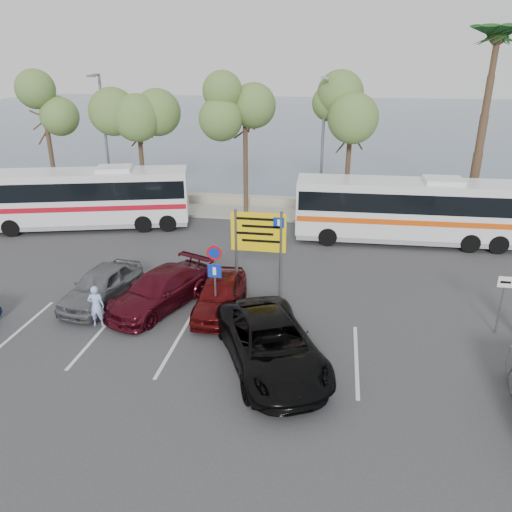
% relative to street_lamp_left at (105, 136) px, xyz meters
% --- Properties ---
extents(ground, '(120.00, 120.00, 0.00)m').
position_rel_street_lamp_left_xyz_m(ground, '(10.00, -13.52, -4.60)').
color(ground, '#353537').
rests_on(ground, ground).
extents(kerb_strip, '(44.00, 2.40, 0.15)m').
position_rel_street_lamp_left_xyz_m(kerb_strip, '(10.00, 0.48, -4.52)').
color(kerb_strip, gray).
rests_on(kerb_strip, ground).
extents(seawall, '(48.00, 0.80, 0.60)m').
position_rel_street_lamp_left_xyz_m(seawall, '(10.00, 2.48, -4.30)').
color(seawall, '#A8A187').
rests_on(seawall, ground).
extents(sea, '(140.00, 140.00, 0.00)m').
position_rel_street_lamp_left_xyz_m(sea, '(10.00, 46.48, -4.59)').
color(sea, '#465770').
rests_on(sea, ground).
extents(tree_far_left, '(3.20, 3.20, 7.60)m').
position_rel_street_lamp_left_xyz_m(tree_far_left, '(-4.00, 0.48, 1.73)').
color(tree_far_left, '#382619').
rests_on(tree_far_left, kerb_strip).
extents(tree_left, '(3.20, 3.20, 7.20)m').
position_rel_street_lamp_left_xyz_m(tree_left, '(2.00, 0.48, 1.41)').
color(tree_left, '#382619').
rests_on(tree_left, kerb_strip).
extents(tree_mid, '(3.20, 3.20, 8.00)m').
position_rel_street_lamp_left_xyz_m(tree_mid, '(8.50, 0.48, 2.06)').
color(tree_mid, '#382619').
rests_on(tree_mid, kerb_strip).
extents(tree_right, '(3.20, 3.20, 7.40)m').
position_rel_street_lamp_left_xyz_m(tree_right, '(14.50, 0.48, 1.57)').
color(tree_right, '#382619').
rests_on(tree_right, kerb_strip).
extents(palm_tree, '(4.80, 4.80, 11.20)m').
position_rel_street_lamp_left_xyz_m(palm_tree, '(21.50, 0.48, 5.27)').
color(palm_tree, '#382619').
rests_on(palm_tree, kerb_strip).
extents(street_lamp_left, '(0.45, 1.15, 8.01)m').
position_rel_street_lamp_left_xyz_m(street_lamp_left, '(0.00, 0.00, 0.00)').
color(street_lamp_left, slate).
rests_on(street_lamp_left, kerb_strip).
extents(street_lamp_right, '(0.45, 1.15, 8.01)m').
position_rel_street_lamp_left_xyz_m(street_lamp_right, '(13.00, 0.00, 0.00)').
color(street_lamp_right, slate).
rests_on(street_lamp_right, kerb_strip).
extents(direction_sign, '(2.20, 0.12, 3.60)m').
position_rel_street_lamp_left_xyz_m(direction_sign, '(11.00, -10.32, -2.17)').
color(direction_sign, slate).
rests_on(direction_sign, ground).
extents(sign_no_stop, '(0.60, 0.08, 2.35)m').
position_rel_street_lamp_left_xyz_m(sign_no_stop, '(9.40, -11.13, -3.02)').
color(sign_no_stop, slate).
rests_on(sign_no_stop, ground).
extents(sign_parking, '(0.50, 0.07, 2.25)m').
position_rel_street_lamp_left_xyz_m(sign_parking, '(9.80, -12.73, -3.13)').
color(sign_parking, slate).
rests_on(sign_parking, ground).
extents(sign_taxi, '(0.50, 0.07, 2.20)m').
position_rel_street_lamp_left_xyz_m(sign_taxi, '(19.80, -12.03, -3.18)').
color(sign_taxi, slate).
rests_on(sign_taxi, ground).
extents(lane_markings, '(12.02, 4.20, 0.01)m').
position_rel_street_lamp_left_xyz_m(lane_markings, '(8.86, -14.52, -4.60)').
color(lane_markings, silver).
rests_on(lane_markings, ground).
extents(coach_bus_left, '(11.41, 5.19, 3.48)m').
position_rel_street_lamp_left_xyz_m(coach_bus_left, '(0.20, -3.50, -2.98)').
color(coach_bus_left, silver).
rests_on(coach_bus_left, ground).
extents(coach_bus_right, '(11.20, 2.71, 3.47)m').
position_rel_street_lamp_left_xyz_m(coach_bus_right, '(17.50, -3.02, -2.99)').
color(coach_bus_right, silver).
rests_on(coach_bus_right, ground).
extents(car_silver_a, '(2.29, 4.43, 1.44)m').
position_rel_street_lamp_left_xyz_m(car_silver_a, '(5.00, -12.02, -3.88)').
color(car_silver_a, slate).
rests_on(car_silver_a, ground).
extents(car_maroon, '(3.73, 5.27, 1.42)m').
position_rel_street_lamp_left_xyz_m(car_maroon, '(7.40, -12.02, -3.89)').
color(car_maroon, '#490C18').
rests_on(car_maroon, ground).
extents(car_red, '(1.85, 4.23, 1.42)m').
position_rel_street_lamp_left_xyz_m(car_red, '(9.80, -12.02, -3.89)').
color(car_red, '#4F0B0C').
rests_on(car_red, ground).
extents(suv_black, '(4.71, 6.20, 1.57)m').
position_rel_street_lamp_left_xyz_m(suv_black, '(12.20, -15.28, -3.82)').
color(suv_black, black).
rests_on(suv_black, ground).
extents(pedestrian_near, '(0.64, 0.49, 1.59)m').
position_rel_street_lamp_left_xyz_m(pedestrian_near, '(5.65, -13.81, -3.81)').
color(pedestrian_near, '#9CB2E3').
rests_on(pedestrian_near, ground).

